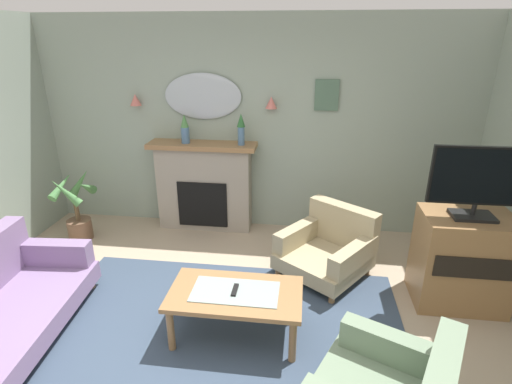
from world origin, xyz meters
name	(u,v)px	position (x,y,z in m)	size (l,w,h in m)	color
floor	(210,369)	(0.00, 0.00, -0.05)	(6.43, 6.03, 0.10)	tan
wall_back	(253,127)	(0.00, 2.56, 1.33)	(6.43, 0.10, 2.67)	#93A393
patterned_rug	(216,345)	(0.00, 0.20, 0.01)	(3.20, 2.40, 0.01)	#38475B
fireplace	(204,187)	(-0.62, 2.34, 0.57)	(1.36, 0.36, 1.16)	gray
mantel_vase_left	(185,129)	(-0.82, 2.31, 1.34)	(0.10, 0.10, 0.36)	#4C7093
mantel_vase_right	(241,128)	(-0.12, 2.31, 1.37)	(0.10, 0.10, 0.38)	#4C7093
wall_mirror	(203,96)	(-0.62, 2.48, 1.71)	(0.96, 0.06, 0.56)	#B2BCC6
wall_sconce_left	(135,100)	(-1.47, 2.43, 1.66)	(0.14, 0.14, 0.14)	#D17066
wall_sconce_right	(271,103)	(0.23, 2.43, 1.66)	(0.14, 0.14, 0.14)	#D17066
framed_picture	(327,95)	(0.88, 2.49, 1.75)	(0.28, 0.03, 0.36)	#4C6B56
coffee_table	(235,298)	(0.15, 0.35, 0.38)	(1.10, 0.60, 0.45)	olive
tv_remote	(235,290)	(0.14, 0.36, 0.45)	(0.04, 0.16, 0.02)	black
armchair_near_fireplace	(329,247)	(0.97, 1.45, 0.31)	(1.13, 1.13, 0.71)	tan
tv_cabinet	(461,260)	(2.16, 1.10, 0.45)	(0.80, 0.57, 0.90)	olive
tv_flatscreen	(480,181)	(2.16, 1.08, 1.25)	(0.84, 0.24, 0.65)	black
potted_plant_corner_palm	(77,210)	(-2.11, 1.82, 0.40)	(0.50, 0.47, 0.89)	brown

